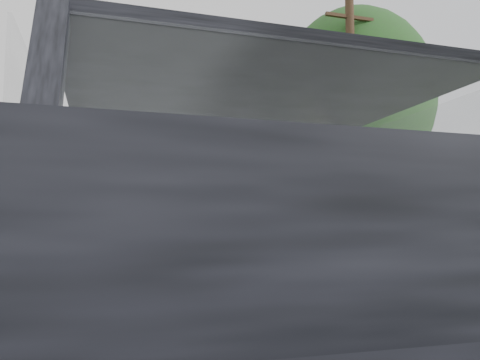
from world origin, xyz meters
TOP-DOWN VIEW (x-y plane):
  - subject_car at (0.00, 0.00)m, footprint 1.80×4.00m
  - dashboard at (0.00, 0.62)m, footprint 1.58×0.45m
  - driver_seat at (-0.40, -0.29)m, footprint 0.50×0.72m
  - passenger_seat at (0.40, -0.29)m, footprint 0.50×0.72m
  - steering_wheel at (-0.40, 0.33)m, footprint 0.36×0.36m
  - cat at (0.19, 0.65)m, footprint 0.63×0.29m
  - guardrail at (4.30, 10.00)m, footprint 0.05×90.00m
  - other_car at (-1.37, 19.99)m, footprint 2.03×4.99m
  - highway_sign at (5.89, 21.86)m, footprint 0.43×1.11m
  - utility_pole at (6.13, 9.27)m, footprint 0.27×0.27m
  - tree_0 at (7.45, 11.30)m, footprint 6.18×6.18m
  - tree_1 at (11.82, 19.79)m, footprint 6.16×6.16m
  - tree_2 at (9.15, 25.74)m, footprint 4.92×4.92m
  - tree_3 at (13.58, 38.70)m, footprint 7.82×7.82m

SIDE VIEW (x-z plane):
  - guardrail at x=4.30m, z-range 0.42..0.74m
  - subject_car at x=0.00m, z-range 0.00..1.45m
  - other_car at x=-1.37m, z-range 0.00..1.63m
  - dashboard at x=0.00m, z-range 0.70..1.00m
  - driver_seat at x=-0.40m, z-range 0.67..1.09m
  - passenger_seat at x=0.40m, z-range 0.67..1.09m
  - steering_wheel at x=-0.40m, z-range 0.90..0.94m
  - cat at x=0.19m, z-range 0.95..1.23m
  - highway_sign at x=5.89m, z-range 0.00..2.82m
  - tree_2 at x=9.15m, z-range 0.00..5.73m
  - tree_1 at x=11.82m, z-range 0.00..7.47m
  - utility_pole at x=6.13m, z-range 0.00..7.67m
  - tree_0 at x=7.45m, z-range 0.00..7.94m
  - tree_3 at x=13.58m, z-range 0.00..9.00m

